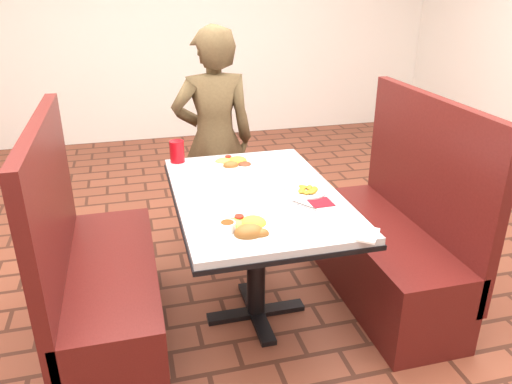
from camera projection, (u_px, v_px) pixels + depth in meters
dining_table at (256, 209)px, 2.54m from camera, size 0.81×1.21×0.75m
booth_bench_left at (101, 285)px, 2.49m from camera, size 0.47×1.20×1.17m
booth_bench_right at (391, 245)px, 2.86m from camera, size 0.47×1.20×1.17m
diner_person at (214, 141)px, 3.30m from camera, size 0.55×0.36×1.49m
near_dinner_plate at (247, 225)px, 2.10m from camera, size 0.29×0.29×0.09m
far_dinner_plate at (234, 161)px, 2.85m from camera, size 0.26×0.26×0.07m
plantain_plate at (308, 191)px, 2.49m from camera, size 0.18×0.18×0.03m
maroon_napkin at (321, 202)px, 2.39m from camera, size 0.11×0.11×0.00m
spoon_utensil at (304, 205)px, 2.35m from camera, size 0.09×0.12×0.00m
red_tumbler at (177, 151)px, 2.89m from camera, size 0.08×0.08×0.13m
paper_napkin at (356, 233)px, 2.10m from camera, size 0.22×0.21×0.01m
knife_utensil at (260, 224)px, 2.16m from camera, size 0.01×0.16×0.00m
fork_utensil at (250, 230)px, 2.11m from camera, size 0.03×0.13×0.00m
lettuce_shreds at (261, 187)px, 2.57m from camera, size 0.28×0.32×0.00m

